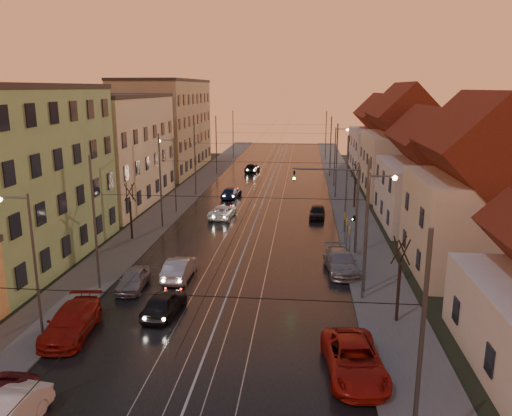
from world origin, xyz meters
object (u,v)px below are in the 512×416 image
(street_lamp_2, at_px, (172,168))
(driving_car_1, at_px, (180,268))
(driving_car_4, at_px, (252,168))
(parked_right_1, at_px, (341,262))
(driving_car_3, at_px, (231,193))
(parked_left_2, at_px, (71,322))
(street_lamp_1, at_px, (372,222))
(parked_right_2, at_px, (317,212))
(parked_right_0, at_px, (354,360))
(driving_car_2, at_px, (223,212))
(street_lamp_0, at_px, (28,254))
(traffic_light_mast, at_px, (345,198))
(driving_car_0, at_px, (164,303))
(parked_left_3, at_px, (133,279))
(street_lamp_3, at_px, (337,151))

(street_lamp_2, bearing_deg, driving_car_1, -73.97)
(driving_car_4, height_order, parked_right_1, parked_right_1)
(driving_car_3, relative_size, parked_left_2, 0.84)
(street_lamp_1, height_order, parked_left_2, street_lamp_1)
(driving_car_1, relative_size, parked_right_2, 1.19)
(street_lamp_2, distance_m, driving_car_1, 19.67)
(driving_car_3, bearing_deg, parked_left_2, 90.51)
(parked_right_0, bearing_deg, driving_car_3, 101.30)
(parked_right_0, bearing_deg, driving_car_2, 105.61)
(street_lamp_0, height_order, traffic_light_mast, street_lamp_0)
(street_lamp_0, relative_size, parked_right_2, 2.09)
(street_lamp_0, height_order, driving_car_0, street_lamp_0)
(street_lamp_0, relative_size, traffic_light_mast, 1.11)
(street_lamp_2, height_order, driving_car_3, street_lamp_2)
(traffic_light_mast, bearing_deg, driving_car_0, -132.87)
(parked_left_3, bearing_deg, street_lamp_0, -112.85)
(traffic_light_mast, distance_m, parked_right_2, 12.01)
(driving_car_1, xyz_separation_m, parked_right_1, (11.39, 2.42, 0.00))
(street_lamp_1, height_order, street_lamp_3, same)
(street_lamp_2, distance_m, driving_car_3, 10.35)
(traffic_light_mast, relative_size, parked_right_1, 1.39)
(parked_right_0, bearing_deg, traffic_light_mast, 82.24)
(driving_car_1, distance_m, parked_right_1, 11.65)
(street_lamp_0, distance_m, driving_car_2, 27.33)
(traffic_light_mast, height_order, parked_left_3, traffic_light_mast)
(driving_car_4, height_order, parked_right_0, parked_right_0)
(street_lamp_2, bearing_deg, parked_right_0, -61.03)
(parked_right_0, bearing_deg, street_lamp_0, 169.00)
(traffic_light_mast, bearing_deg, parked_left_3, -149.02)
(traffic_light_mast, bearing_deg, street_lamp_2, 144.93)
(traffic_light_mast, bearing_deg, parked_left_2, -135.84)
(driving_car_3, distance_m, parked_right_2, 13.45)
(street_lamp_3, relative_size, parked_left_2, 1.51)
(parked_left_2, relative_size, parked_right_1, 1.02)
(driving_car_0, distance_m, parked_right_2, 25.21)
(street_lamp_1, relative_size, traffic_light_mast, 1.11)
(driving_car_1, distance_m, driving_car_2, 16.91)
(driving_car_1, bearing_deg, street_lamp_1, 174.13)
(street_lamp_3, bearing_deg, driving_car_1, -110.51)
(street_lamp_2, bearing_deg, parked_right_1, -43.89)
(street_lamp_1, bearing_deg, driving_car_1, 173.31)
(parked_left_3, relative_size, parked_right_0, 0.71)
(driving_car_2, distance_m, parked_right_1, 18.25)
(street_lamp_1, distance_m, parked_left_2, 18.63)
(parked_right_1, bearing_deg, parked_right_0, -97.23)
(street_lamp_2, height_order, parked_right_0, street_lamp_2)
(traffic_light_mast, bearing_deg, driving_car_3, 121.03)
(street_lamp_3, distance_m, driving_car_0, 42.24)
(driving_car_3, height_order, parked_left_2, parked_left_2)
(traffic_light_mast, height_order, parked_right_0, traffic_light_mast)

